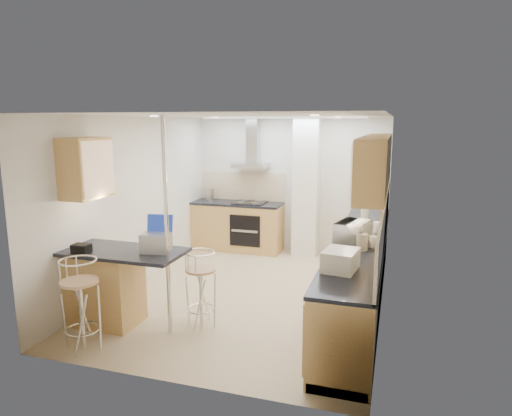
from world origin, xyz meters
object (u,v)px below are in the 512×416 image
(bar_stool_near, at_px, (81,305))
(bar_stool_end, at_px, (201,289))
(bread_bin, at_px, (340,260))
(laptop, at_px, (156,243))
(microwave, at_px, (353,233))

(bar_stool_near, height_order, bar_stool_end, bar_stool_near)
(bread_bin, bearing_deg, laptop, -171.31)
(microwave, bearing_deg, laptop, 130.63)
(microwave, bearing_deg, bar_stool_near, 137.40)
(bar_stool_end, distance_m, bread_bin, 1.75)
(bread_bin, bearing_deg, bar_stool_end, -178.60)
(bar_stool_end, bearing_deg, bar_stool_near, 162.38)
(microwave, relative_size, bar_stool_end, 0.55)
(bar_stool_near, xyz_separation_m, bar_stool_end, (0.98, 0.92, -0.04))
(bar_stool_near, relative_size, bar_stool_end, 1.09)
(laptop, xyz_separation_m, bar_stool_end, (0.45, 0.22, -0.58))
(bar_stool_near, bearing_deg, microwave, 46.18)
(microwave, height_order, bar_stool_near, microwave)
(bar_stool_near, distance_m, bar_stool_end, 1.34)
(bar_stool_end, relative_size, bread_bin, 2.31)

